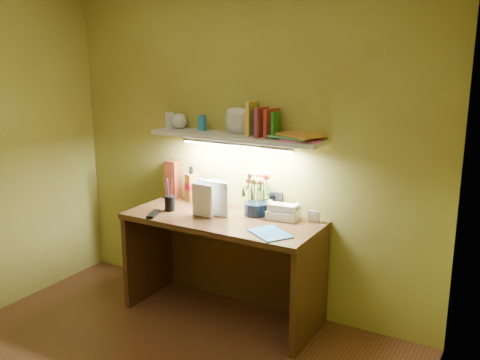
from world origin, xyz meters
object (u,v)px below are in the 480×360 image
(desk, at_px, (223,267))
(desk_clock, at_px, (314,216))
(flower_bouquet, at_px, (256,194))
(whisky_bottle, at_px, (191,184))
(telephone, at_px, (283,210))

(desk, bearing_deg, desk_clock, 21.52)
(flower_bouquet, relative_size, whisky_bottle, 1.11)
(whisky_bottle, bearing_deg, desk_clock, -0.30)
(flower_bouquet, relative_size, desk_clock, 3.90)
(flower_bouquet, bearing_deg, whisky_bottle, 174.20)
(desk, height_order, whisky_bottle, whisky_bottle)
(telephone, xyz_separation_m, whisky_bottle, (-0.82, 0.06, 0.07))
(desk_clock, relative_size, whisky_bottle, 0.28)
(desk, relative_size, whisky_bottle, 5.10)
(flower_bouquet, xyz_separation_m, telephone, (0.21, 0.01, -0.09))
(desk, xyz_separation_m, flower_bouquet, (0.17, 0.18, 0.53))
(flower_bouquet, bearing_deg, desk_clock, 7.59)
(desk, xyz_separation_m, telephone, (0.39, 0.18, 0.44))
(desk, height_order, desk_clock, desk_clock)
(flower_bouquet, distance_m, telephone, 0.23)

